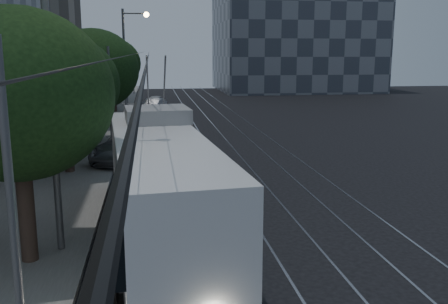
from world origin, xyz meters
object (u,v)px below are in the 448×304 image
at_px(car_white_d, 155,102).
at_px(streetlamp_near, 64,58).
at_px(pickup_silver, 129,146).
at_px(streetlamp_far, 129,53).
at_px(trolleybus, 160,184).
at_px(car_white_b, 137,113).
at_px(car_white_a, 133,129).
at_px(car_white_c, 153,106).

height_order(car_white_d, streetlamp_near, streetlamp_near).
xyz_separation_m(pickup_silver, streetlamp_far, (-0.50, 16.99, 4.75)).
distance_m(pickup_silver, car_white_d, 24.13).
bearing_deg(pickup_silver, trolleybus, -64.76).
bearing_deg(car_white_b, trolleybus, -99.51).
distance_m(pickup_silver, streetlamp_near, 13.09).
bearing_deg(car_white_a, car_white_b, 94.43).
relative_size(car_white_a, streetlamp_near, 0.50).
distance_m(car_white_b, streetlamp_near, 28.12).
height_order(car_white_a, streetlamp_far, streetlamp_far).
bearing_deg(car_white_c, trolleybus, -69.88).
bearing_deg(streetlamp_near, car_white_c, 85.65).
xyz_separation_m(pickup_silver, car_white_a, (0.00, 6.12, -0.02)).
distance_m(trolleybus, car_white_c, 31.85).
distance_m(pickup_silver, streetlamp_far, 17.65).
xyz_separation_m(pickup_silver, car_white_c, (1.39, 20.52, -0.13)).
height_order(pickup_silver, car_white_c, pickup_silver).
distance_m(car_white_d, streetlamp_near, 36.65).
height_order(car_white_b, streetlamp_near, streetlamp_near).
relative_size(trolleybus, car_white_d, 3.18).
relative_size(car_white_d, streetlamp_far, 0.44).
relative_size(trolleybus, car_white_a, 2.76).
bearing_deg(car_white_d, streetlamp_far, -93.27).
bearing_deg(car_white_c, streetlamp_near, -74.25).
relative_size(pickup_silver, car_white_c, 1.41).
relative_size(car_white_a, car_white_b, 0.99).
height_order(trolleybus, car_white_d, trolleybus).
bearing_deg(car_white_a, trolleybus, -80.87).
height_order(car_white_a, streetlamp_near, streetlamp_near).
bearing_deg(streetlamp_near, pickup_silver, 84.84).
xyz_separation_m(car_white_c, car_white_d, (0.21, 3.55, 0.00)).
xyz_separation_m(trolleybus, streetlamp_far, (-1.90, 28.30, 3.82)).
xyz_separation_m(car_white_b, streetlamp_far, (-0.52, 1.47, 4.89)).
xyz_separation_m(pickup_silver, streetlamp_near, (-1.10, -12.15, 4.75)).
distance_m(pickup_silver, car_white_b, 15.52).
height_order(car_white_c, streetlamp_near, streetlamp_near).
xyz_separation_m(trolleybus, car_white_d, (0.20, 35.38, -1.06)).
relative_size(car_white_b, streetlamp_far, 0.51).
bearing_deg(trolleybus, car_white_d, 84.58).
xyz_separation_m(car_white_b, streetlamp_near, (-1.12, -27.67, 4.88)).
height_order(car_white_d, streetlamp_far, streetlamp_far).
bearing_deg(streetlamp_near, car_white_b, 87.69).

